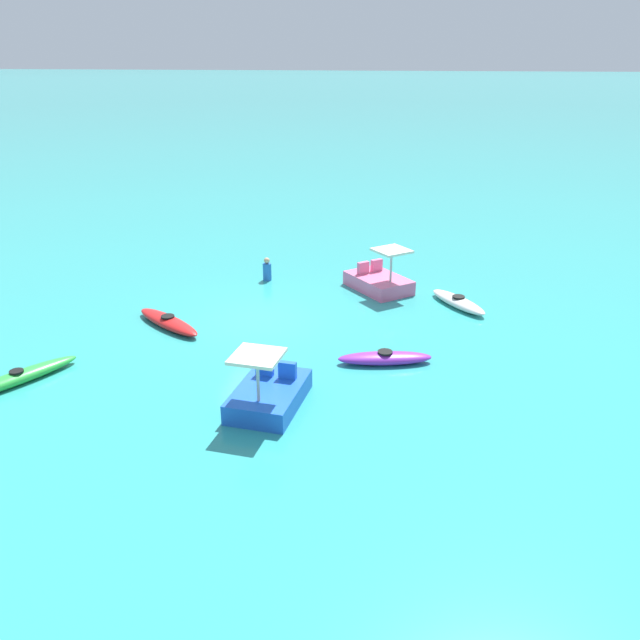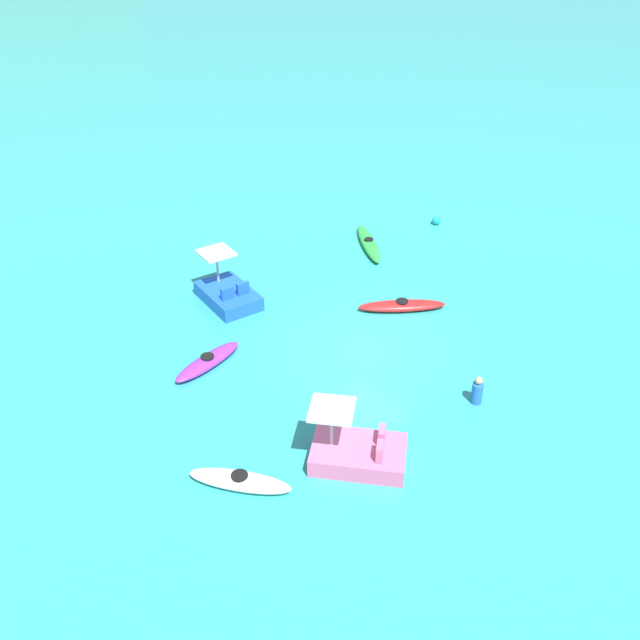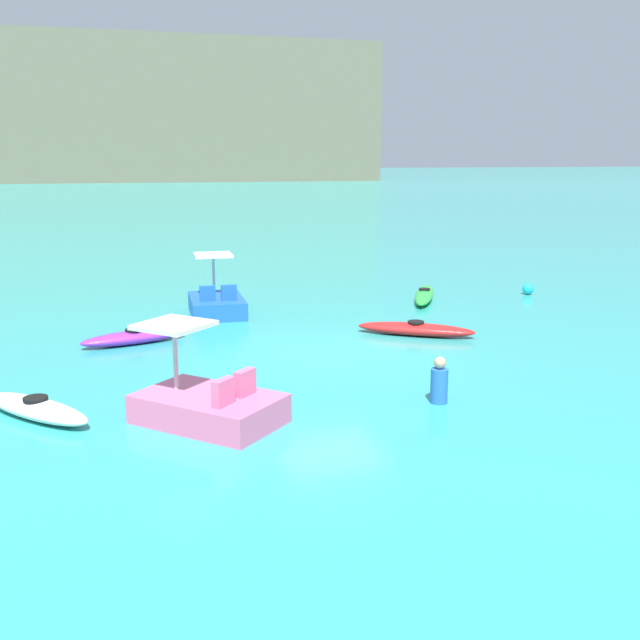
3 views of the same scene
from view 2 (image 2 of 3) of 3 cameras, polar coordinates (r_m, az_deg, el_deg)
The scene contains 9 objects.
ground_plane at distance 22.81m, azimuth 3.44°, elevation -2.46°, with size 600.00×600.00×0.00m, color teal.
kayak_white at distance 18.28m, azimuth -6.36°, elevation -12.53°, with size 2.12×2.50×0.37m.
kayak_purple at distance 22.30m, azimuth -8.87°, elevation -3.26°, with size 2.69×1.19×0.37m.
kayak_green at distance 29.06m, azimuth 3.87°, elevation 6.07°, with size 2.18×3.15×0.37m.
kayak_red at distance 24.93m, azimuth 6.49°, elevation 1.13°, with size 2.83×2.29×0.37m.
pedal_boat_pink at distance 18.69m, azimuth 3.01°, elevation -10.39°, with size 2.70×2.80×1.68m.
pedal_boat_blue at distance 25.34m, azimuth -7.30°, elevation 2.09°, with size 1.74×2.57×1.68m.
buoy_cyan at distance 31.33m, azimuth 9.21°, elevation 7.79°, with size 0.37×0.37×0.37m, color #19B7C6.
person_near_shore at distance 20.96m, azimuth 12.34°, elevation -5.54°, with size 0.45×0.45×0.88m.
Camera 2 is at (-13.05, -13.43, 13.02)m, focal length 40.44 mm.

